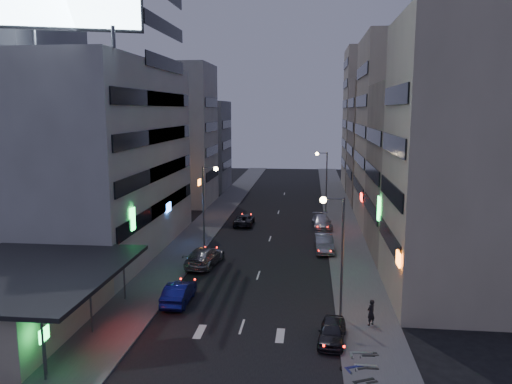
# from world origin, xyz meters

# --- Properties ---
(ground) EXTENTS (180.00, 180.00, 0.00)m
(ground) POSITION_xyz_m (0.00, 0.00, 0.00)
(ground) COLOR black
(ground) RESTS_ON ground
(sidewalk_left) EXTENTS (4.00, 120.00, 0.12)m
(sidewalk_left) POSITION_xyz_m (-8.00, 30.00, 0.06)
(sidewalk_left) COLOR #4C4C4F
(sidewalk_left) RESTS_ON ground
(sidewalk_right) EXTENTS (4.00, 120.00, 0.12)m
(sidewalk_right) POSITION_xyz_m (8.00, 30.00, 0.06)
(sidewalk_right) COLOR #4C4C4F
(sidewalk_right) RESTS_ON ground
(food_court) EXTENTS (11.00, 13.00, 3.88)m
(food_court) POSITION_xyz_m (-13.90, 2.00, 1.98)
(food_court) COLOR beige
(food_court) RESTS_ON ground
(white_building) EXTENTS (14.00, 24.00, 18.00)m
(white_building) POSITION_xyz_m (-17.00, 20.00, 9.00)
(white_building) COLOR beige
(white_building) RESTS_ON ground
(grey_tower) EXTENTS (10.00, 14.00, 34.00)m
(grey_tower) POSITION_xyz_m (-26.00, 23.00, 17.00)
(grey_tower) COLOR gray
(grey_tower) RESTS_ON ground
(shophouse_near) EXTENTS (10.00, 11.00, 20.00)m
(shophouse_near) POSITION_xyz_m (15.00, 10.50, 10.00)
(shophouse_near) COLOR beige
(shophouse_near) RESTS_ON ground
(shophouse_mid) EXTENTS (11.00, 12.00, 16.00)m
(shophouse_mid) POSITION_xyz_m (15.50, 22.00, 8.00)
(shophouse_mid) COLOR tan
(shophouse_mid) RESTS_ON ground
(shophouse_far) EXTENTS (10.00, 14.00, 22.00)m
(shophouse_far) POSITION_xyz_m (15.00, 35.00, 11.00)
(shophouse_far) COLOR beige
(shophouse_far) RESTS_ON ground
(far_left_a) EXTENTS (11.00, 10.00, 20.00)m
(far_left_a) POSITION_xyz_m (-15.50, 45.00, 10.00)
(far_left_a) COLOR beige
(far_left_a) RESTS_ON ground
(far_left_b) EXTENTS (12.00, 10.00, 15.00)m
(far_left_b) POSITION_xyz_m (-16.00, 58.00, 7.50)
(far_left_b) COLOR gray
(far_left_b) RESTS_ON ground
(far_right_a) EXTENTS (11.00, 12.00, 18.00)m
(far_right_a) POSITION_xyz_m (15.50, 50.00, 9.00)
(far_right_a) COLOR tan
(far_right_a) RESTS_ON ground
(far_right_b) EXTENTS (12.00, 12.00, 24.00)m
(far_right_b) POSITION_xyz_m (16.00, 64.00, 12.00)
(far_right_b) COLOR beige
(far_right_b) RESTS_ON ground
(street_lamp_right_near) EXTENTS (1.60, 0.44, 8.02)m
(street_lamp_right_near) POSITION_xyz_m (5.90, 6.00, 5.36)
(street_lamp_right_near) COLOR #595B60
(street_lamp_right_near) RESTS_ON sidewalk_right
(street_lamp_left) EXTENTS (1.60, 0.44, 8.02)m
(street_lamp_left) POSITION_xyz_m (-5.90, 22.00, 5.36)
(street_lamp_left) COLOR #595B60
(street_lamp_left) RESTS_ON sidewalk_left
(street_lamp_right_far) EXTENTS (1.60, 0.44, 8.02)m
(street_lamp_right_far) POSITION_xyz_m (5.90, 40.00, 5.36)
(street_lamp_right_far) COLOR #595B60
(street_lamp_right_far) RESTS_ON sidewalk_right
(parked_car_right_near) EXTENTS (1.96, 3.95, 1.29)m
(parked_car_right_near) POSITION_xyz_m (5.60, 2.52, 0.65)
(parked_car_right_near) COLOR #28282D
(parked_car_right_near) RESTS_ON ground
(parked_car_right_mid) EXTENTS (1.94, 4.95, 1.61)m
(parked_car_right_mid) POSITION_xyz_m (5.60, 21.79, 0.80)
(parked_car_right_mid) COLOR gray
(parked_car_right_mid) RESTS_ON ground
(parked_car_left) EXTENTS (2.23, 4.76, 1.32)m
(parked_car_left) POSITION_xyz_m (-3.58, 32.00, 0.66)
(parked_car_left) COLOR #2B2A30
(parked_car_left) RESTS_ON ground
(parked_car_right_far) EXTENTS (2.50, 5.34, 1.51)m
(parked_car_right_far) POSITION_xyz_m (5.60, 31.18, 0.75)
(parked_car_right_far) COLOR #A6A7AE
(parked_car_right_far) RESTS_ON ground
(road_car_blue) EXTENTS (1.58, 4.54, 1.50)m
(road_car_blue) POSITION_xyz_m (-5.00, 7.47, 0.75)
(road_car_blue) COLOR navy
(road_car_blue) RESTS_ON ground
(road_car_silver) EXTENTS (3.05, 5.92, 1.64)m
(road_car_silver) POSITION_xyz_m (-5.00, 16.16, 0.82)
(road_car_silver) COLOR #989A9F
(road_car_silver) RESTS_ON ground
(person) EXTENTS (0.73, 0.72, 1.69)m
(person) POSITION_xyz_m (8.12, 4.87, 0.96)
(person) COLOR black
(person) RESTS_ON sidewalk_right
(scooter_black_a) EXTENTS (1.29, 1.87, 1.09)m
(scooter_black_a) POSITION_xyz_m (7.52, -1.49, 0.66)
(scooter_black_a) COLOR black
(scooter_black_a) RESTS_ON sidewalk_right
(scooter_silver_a) EXTENTS (0.61, 1.83, 1.12)m
(scooter_silver_a) POSITION_xyz_m (7.91, -0.20, 0.68)
(scooter_silver_a) COLOR #ABACB3
(scooter_silver_a) RESTS_ON sidewalk_right
(scooter_blue) EXTENTS (1.24, 1.88, 1.09)m
(scooter_blue) POSITION_xyz_m (7.23, -0.16, 0.67)
(scooter_blue) COLOR navy
(scooter_blue) RESTS_ON sidewalk_right
(scooter_black_b) EXTENTS (0.73, 1.69, 1.00)m
(scooter_black_b) POSITION_xyz_m (8.07, 1.27, 0.62)
(scooter_black_b) COLOR black
(scooter_black_b) RESTS_ON sidewalk_right
(scooter_silver_b) EXTENTS (0.81, 1.99, 1.19)m
(scooter_silver_b) POSITION_xyz_m (7.82, 1.24, 0.71)
(scooter_silver_b) COLOR gray
(scooter_silver_b) RESTS_ON sidewalk_right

